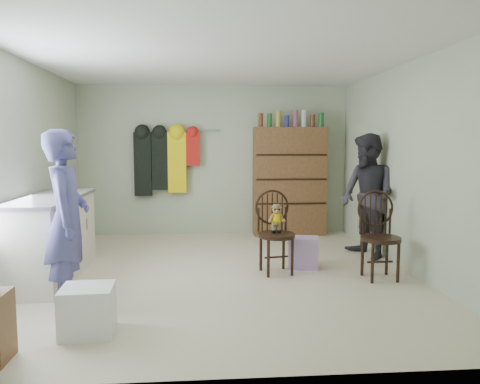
{
  "coord_description": "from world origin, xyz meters",
  "views": [
    {
      "loc": [
        -0.2,
        -5.42,
        1.54
      ],
      "look_at": [
        0.25,
        0.2,
        0.95
      ],
      "focal_mm": 35.0,
      "sensor_mm": 36.0,
      "label": 1
    }
  ],
  "objects": [
    {
      "name": "person_right",
      "position": [
        2.0,
        0.64,
        0.84
      ],
      "size": [
        0.83,
        0.96,
        1.67
      ],
      "primitive_type": "imported",
      "rotation": [
        0.0,
        0.0,
        -1.29
      ],
      "color": "#2D2B33",
      "rests_on": "ground"
    },
    {
      "name": "ground_plane",
      "position": [
        0.0,
        0.0,
        0.0
      ],
      "size": [
        5.0,
        5.0,
        0.0
      ],
      "primitive_type": "plane",
      "color": "beige",
      "rests_on": "ground"
    },
    {
      "name": "chair_front",
      "position": [
        0.65,
        0.01,
        0.55
      ],
      "size": [
        0.5,
        0.5,
        0.98
      ],
      "rotation": [
        0.0,
        0.0,
        0.17
      ],
      "color": "black",
      "rests_on": "ground"
    },
    {
      "name": "dresser",
      "position": [
        1.25,
        2.3,
        0.92
      ],
      "size": [
        1.2,
        0.39,
        2.08
      ],
      "color": "brown",
      "rests_on": "ground"
    },
    {
      "name": "striped_bag",
      "position": [
        1.04,
        0.18,
        0.19
      ],
      "size": [
        0.41,
        0.35,
        0.38
      ],
      "primitive_type": "cube",
      "rotation": [
        0.0,
        0.0,
        -0.21
      ],
      "color": "pink",
      "rests_on": "ground"
    },
    {
      "name": "plastic_tub",
      "position": [
        -1.14,
        -1.67,
        0.19
      ],
      "size": [
        0.43,
        0.41,
        0.39
      ],
      "primitive_type": "cube",
      "rotation": [
        0.0,
        0.0,
        0.05
      ],
      "color": "white",
      "rests_on": "ground"
    },
    {
      "name": "counter",
      "position": [
        -1.95,
        0.0,
        0.47
      ],
      "size": [
        0.64,
        1.86,
        0.94
      ],
      "color": "silver",
      "rests_on": "ground"
    },
    {
      "name": "chair_far",
      "position": [
        1.8,
        -0.31,
        0.54
      ],
      "size": [
        0.45,
        0.45,
        1.0
      ],
      "rotation": [
        0.0,
        0.0,
        0.02
      ],
      "color": "black",
      "rests_on": "ground"
    },
    {
      "name": "room_walls",
      "position": [
        0.0,
        0.53,
        1.58
      ],
      "size": [
        5.0,
        5.0,
        5.0
      ],
      "color": "#B4BFA0",
      "rests_on": "ground"
    },
    {
      "name": "coat_rack",
      "position": [
        -0.83,
        2.38,
        1.25
      ],
      "size": [
        1.42,
        0.12,
        1.09
      ],
      "color": "#99999E",
      "rests_on": "ground"
    },
    {
      "name": "person_left",
      "position": [
        -1.46,
        -1.01,
        0.83
      ],
      "size": [
        0.46,
        0.65,
        1.67
      ],
      "primitive_type": "imported",
      "rotation": [
        0.0,
        0.0,
        1.68
      ],
      "color": "#4E4E8F",
      "rests_on": "ground"
    }
  ]
}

